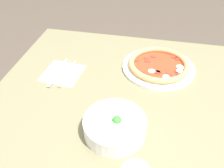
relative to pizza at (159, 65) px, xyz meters
name	(u,v)px	position (x,y,z in m)	size (l,w,h in m)	color
dining_table	(148,126)	(0.01, 0.28, -0.10)	(1.29, 1.10, 0.73)	#706B4C
pizza	(159,65)	(0.00, 0.00, 0.00)	(0.33, 0.33, 0.04)	white
bowl	(115,125)	(0.12, 0.41, 0.02)	(0.21, 0.21, 0.08)	white
napkin	(62,73)	(0.41, 0.13, -0.02)	(0.17, 0.17, 0.00)	white
fork	(68,73)	(0.39, 0.12, -0.01)	(0.02, 0.19, 0.00)	silver
knife	(59,71)	(0.43, 0.12, -0.01)	(0.02, 0.21, 0.01)	silver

